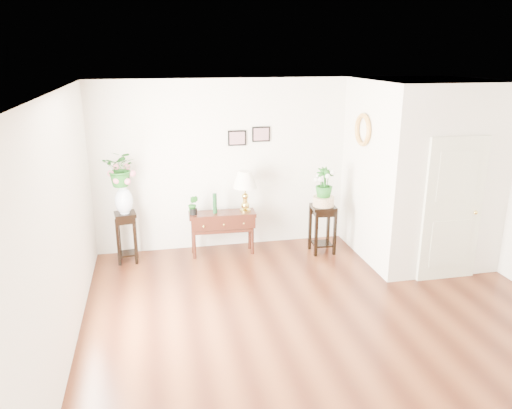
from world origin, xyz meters
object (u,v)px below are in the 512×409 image
object	(u,v)px
plant_stand_a	(127,237)
plant_stand_b	(322,229)
table_lamp	(245,190)
console_table	(223,233)

from	to	relation	value
plant_stand_a	plant_stand_b	bearing A→B (deg)	-4.64
table_lamp	plant_stand_a	bearing A→B (deg)	-179.73
table_lamp	plant_stand_b	bearing A→B (deg)	-11.98
table_lamp	plant_stand_a	xyz separation A→B (m)	(-1.90, -0.01, -0.66)
console_table	plant_stand_b	xyz separation A→B (m)	(1.62, -0.26, 0.05)
table_lamp	console_table	bearing A→B (deg)	180.00
console_table	table_lamp	distance (m)	0.80
plant_stand_b	plant_stand_a	bearing A→B (deg)	175.36
table_lamp	plant_stand_a	size ratio (longest dim) A/B	0.84
plant_stand_b	console_table	bearing A→B (deg)	170.78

